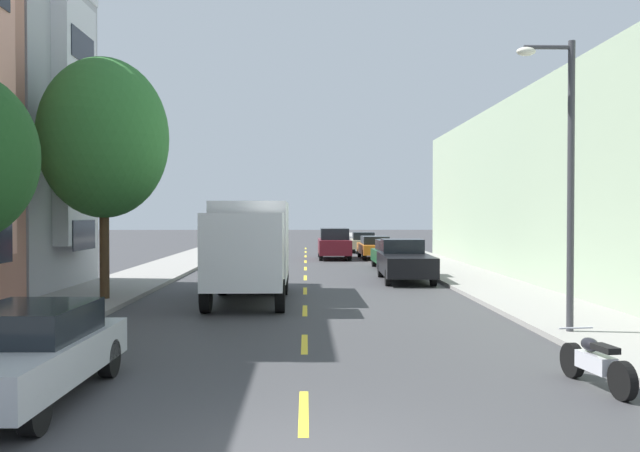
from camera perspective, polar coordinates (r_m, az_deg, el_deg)
name	(u,v)px	position (r m, az deg, el deg)	size (l,w,h in m)	color
ground_plane	(305,264)	(37.61, -1.25, -3.28)	(160.00, 160.00, 0.00)	#38383A
sidewalk_left	(172,266)	(36.32, -12.55, -3.35)	(3.20, 120.00, 0.14)	gray
sidewalk_right	(438,265)	(36.30, 10.04, -3.34)	(3.20, 120.00, 0.14)	gray
lane_centerline_dashes	(305,273)	(32.13, -1.26, -4.01)	(0.14, 47.20, 0.01)	yellow
apartment_block_opposite	(634,188)	(30.73, 25.24, 2.97)	(10.00, 36.00, 7.84)	#99AD8E
street_tree_second	(104,138)	(22.48, -17.97, 7.14)	(4.08, 4.08, 7.66)	#47331E
street_lamp	(564,163)	(16.32, 20.12, 5.07)	(1.35, 0.28, 6.65)	#38383D
delivery_box_truck	(251,244)	(22.19, -5.95, -1.50)	(2.47, 7.39, 3.24)	white
parked_sedan_orange	(374,247)	(42.27, 4.66, -1.79)	(1.88, 4.53, 1.43)	orange
parked_wagon_forest	(393,254)	(34.38, 6.25, -2.35)	(1.82, 4.70, 1.50)	#194C28
parked_sedan_silver	(26,352)	(11.20, -23.77, -9.81)	(1.87, 4.53, 1.43)	#B2B5BA
parked_sedan_white	(254,238)	(56.88, -5.69, -1.06)	(1.92, 4.55, 1.43)	silver
parked_hatchback_champagne	(363,242)	(48.98, 3.69, -1.39)	(1.84, 4.04, 1.50)	tan
parked_pickup_black	(405,261)	(28.48, 7.24, -3.01)	(2.15, 5.36, 1.73)	black
moving_burgundy_sedan	(334,243)	(41.92, 1.22, -1.48)	(1.95, 4.80, 1.93)	maroon
parked_motorcycle	(595,363)	(11.96, 22.45, -10.75)	(0.62, 2.05, 0.90)	black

